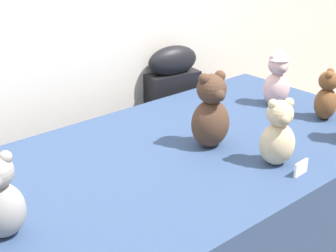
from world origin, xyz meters
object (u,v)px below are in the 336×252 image
Objects in this scene: teddy_bear_blush at (277,77)px; instrument_case at (172,133)px; teddy_bear_chestnut at (327,96)px; teddy_bear_ash at (0,198)px; teddy_bear_sand at (278,134)px; display_table at (168,244)px; teddy_bear_cocoa at (211,113)px.

instrument_case is at bearing 129.90° from teddy_bear_blush.
teddy_bear_chestnut reaches higher than instrument_case.
teddy_bear_ash reaches higher than instrument_case.
teddy_bear_ash reaches higher than teddy_bear_sand.
teddy_bear_ash is at bearing 150.15° from teddy_bear_chestnut.
teddy_bear_ash reaches higher than display_table.
instrument_case is 4.45× the size of teddy_bear_chestnut.
teddy_bear_sand is (-0.47, -0.37, -0.02)m from teddy_bear_blush.
display_table is at bearing 141.56° from teddy_bear_chestnut.
teddy_bear_sand is at bearing -118.45° from teddy_bear_blush.
instrument_case is 1.03m from teddy_bear_sand.
display_table is 8.02× the size of teddy_bear_sand.
teddy_bear_blush is (0.72, 0.08, 0.52)m from display_table.
instrument_case is at bearing 55.13° from teddy_bear_ash.
teddy_bear_sand reaches higher than teddy_bear_chestnut.
teddy_bear_sand is 0.92m from teddy_bear_ash.
teddy_bear_cocoa reaches higher than display_table.
teddy_bear_cocoa reaches higher than teddy_bear_ash.
teddy_bear_ash is (-1.36, -0.15, -0.02)m from teddy_bear_blush.
teddy_bear_ash is (-0.89, 0.22, 0.00)m from teddy_bear_sand.
display_table is at bearing 31.69° from teddy_bear_ash.
display_table is 0.82m from teddy_bear_ash.
teddy_bear_ash is at bearing -150.45° from teddy_bear_blush.
instrument_case is at bearing 47.67° from display_table.
teddy_bear_cocoa is 0.55m from teddy_bear_blush.
teddy_bear_chestnut is 0.86× the size of teddy_bear_ash.
teddy_bear_chestnut is at bearing -61.32° from teddy_bear_blush.
teddy_bear_ash is (-0.65, -0.07, 0.50)m from display_table.
teddy_bear_cocoa reaches higher than teddy_bear_chestnut.
teddy_bear_sand reaches higher than instrument_case.
teddy_bear_blush is 1.08× the size of teddy_bear_ash.
instrument_case is 1.44m from teddy_bear_ash.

